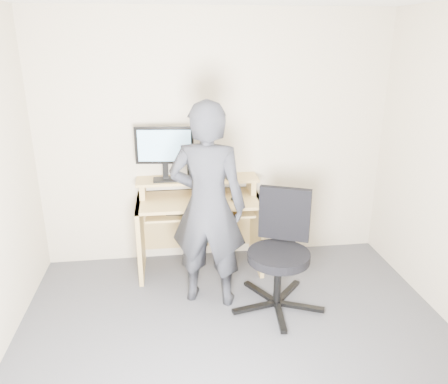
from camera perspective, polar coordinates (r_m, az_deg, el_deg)
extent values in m
plane|color=#4A4A4E|center=(3.38, 2.66, -21.57)|extent=(3.50, 3.50, 0.00)
cube|color=beige|center=(4.39, -1.09, 6.74)|extent=(3.50, 0.02, 2.50)
cube|color=tan|center=(4.38, -10.82, -5.81)|extent=(0.04, 0.60, 0.75)
cube|color=tan|center=(4.45, 4.31, -5.05)|extent=(0.04, 0.60, 0.75)
cube|color=tan|center=(4.23, -3.28, -1.06)|extent=(1.20, 0.60, 0.03)
cube|color=tan|center=(4.19, -3.17, -2.65)|extent=(1.02, 0.38, 0.02)
cube|color=tan|center=(4.34, -10.57, 0.43)|extent=(0.05, 0.28, 0.15)
cube|color=tan|center=(4.41, 3.56, 1.04)|extent=(0.05, 0.28, 0.15)
cube|color=tan|center=(4.32, -3.47, 1.66)|extent=(1.20, 0.30, 0.02)
cube|color=tan|center=(4.61, -3.48, -3.42)|extent=(1.20, 0.03, 0.65)
cube|color=black|center=(4.28, -7.59, 1.63)|extent=(0.24, 0.16, 0.02)
cube|color=black|center=(4.28, -7.64, 2.82)|extent=(0.06, 0.04, 0.16)
cube|color=black|center=(4.18, -7.80, 6.06)|extent=(0.56, 0.10, 0.36)
cube|color=#83BBE2|center=(4.16, -7.80, 5.99)|extent=(0.50, 0.06, 0.30)
cube|color=black|center=(4.33, -4.35, 3.23)|extent=(0.07, 0.13, 0.20)
cylinder|color=#B4B4B8|center=(4.32, -1.53, 3.03)|extent=(0.09, 0.09, 0.17)
cube|color=black|center=(4.31, 0.60, 1.88)|extent=(0.08, 0.14, 0.01)
cube|color=black|center=(4.24, -5.90, 1.66)|extent=(0.05, 0.05, 0.03)
torus|color=silver|center=(4.36, -6.77, 1.98)|extent=(0.16, 0.16, 0.06)
cube|color=black|center=(4.17, -4.29, -2.43)|extent=(0.48, 0.24, 0.03)
ellipsoid|color=black|center=(4.17, 1.52, -0.88)|extent=(0.11, 0.08, 0.04)
cube|color=black|center=(3.93, 9.99, -14.51)|extent=(0.39, 0.21, 0.03)
cube|color=black|center=(4.11, 8.27, -12.75)|extent=(0.30, 0.33, 0.03)
cube|color=black|center=(4.07, 4.76, -12.90)|extent=(0.25, 0.37, 0.03)
cube|color=black|center=(3.87, 3.99, -14.80)|extent=(0.40, 0.14, 0.03)
cube|color=black|center=(3.78, 7.35, -15.91)|extent=(0.09, 0.40, 0.03)
cylinder|color=black|center=(3.83, 7.01, -11.40)|extent=(0.06, 0.06, 0.42)
cylinder|color=black|center=(3.72, 7.15, -8.34)|extent=(0.53, 0.53, 0.07)
cube|color=black|center=(3.80, 7.91, -2.82)|extent=(0.43, 0.24, 0.47)
imported|color=black|center=(3.65, -2.15, -1.89)|extent=(0.75, 0.60, 1.78)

